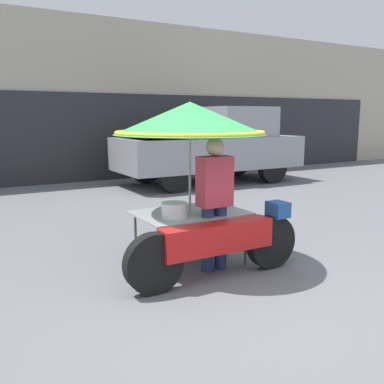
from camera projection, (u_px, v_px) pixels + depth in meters
name	position (u px, v px, depth m)	size (l,w,h in m)	color
ground_plane	(235.00, 296.00, 4.26)	(36.00, 36.00, 0.00)	slate
shopfront_building	(40.00, 101.00, 11.85)	(28.00, 2.06, 4.42)	#B2A893
vendor_motorcycle_cart	(193.00, 142.00, 4.90)	(2.14, 1.77, 1.93)	black
vendor_person	(215.00, 198.00, 4.86)	(0.38, 0.22, 1.54)	navy
pickup_truck	(214.00, 146.00, 11.40)	(4.94, 1.95, 2.02)	black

